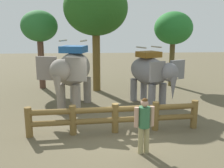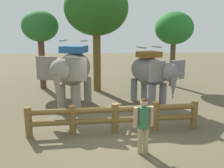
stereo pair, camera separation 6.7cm
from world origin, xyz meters
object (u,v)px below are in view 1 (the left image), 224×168
log_fence (115,116)px  tourist_woman_in_black (144,122)px  elephant_center (151,73)px  tree_far_right (173,29)px  tree_back_center (96,9)px  tree_far_left (39,28)px  elephant_near_left (73,71)px

log_fence → tourist_woman_in_black: bearing=-66.1°
elephant_center → tree_far_right: 5.07m
tourist_woman_in_black → tree_back_center: tree_back_center is taller
log_fence → tourist_woman_in_black: tourist_woman_in_black is taller
log_fence → tree_far_left: bearing=118.7°
elephant_center → tree_far_left: 7.39m
tree_back_center → tree_far_right: size_ratio=1.35×
elephant_near_left → tree_far_left: (-2.24, 4.29, 1.90)m
tourist_woman_in_black → tree_back_center: (-1.31, 7.94, 3.72)m
tree_back_center → tree_far_left: bearing=165.7°
elephant_near_left → tourist_woman_in_black: 5.17m
elephant_near_left → tourist_woman_in_black: (2.41, -4.51, -0.78)m
log_fence → tree_far_right: bearing=60.2°
elephant_near_left → tree_far_right: tree_far_right is taller
tourist_woman_in_black → tree_back_center: 8.87m
elephant_near_left → tree_back_center: bearing=72.3°
tree_far_left → tree_back_center: size_ratio=0.74×
tourist_woman_in_black → tree_far_right: size_ratio=0.36×
elephant_center → tree_back_center: 5.08m
tourist_woman_in_black → tree_back_center: bearing=99.4°
elephant_near_left → tree_back_center: tree_back_center is taller
log_fence → tourist_woman_in_black: 1.80m
elephant_near_left → tree_back_center: size_ratio=0.59×
tree_far_left → tree_back_center: 3.60m
elephant_near_left → tourist_woman_in_black: bearing=-61.9°
log_fence → tree_far_right: size_ratio=1.32×
elephant_near_left → tourist_woman_in_black: size_ratio=2.21×
log_fence → tree_far_right: (4.19, 7.32, 2.99)m
log_fence → tree_far_right: tree_far_right is taller
log_fence → elephant_center: bearing=59.0°
elephant_near_left → elephant_center: elephant_near_left is taller
tree_far_left → tree_far_right: size_ratio=1.01×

